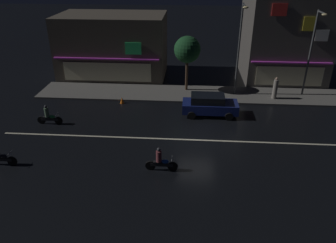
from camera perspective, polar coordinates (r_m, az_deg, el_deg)
ground_plane at (r=22.25m, az=5.07°, el=-3.27°), size 140.00×140.00×0.00m
lane_divider_stripe at (r=22.24m, az=5.07°, el=-3.26°), size 27.15×0.16×0.01m
sidewalk_far at (r=29.65m, az=4.97°, el=4.86°), size 28.58×3.92×0.14m
storefront_left_block at (r=34.60m, az=-9.58°, el=13.05°), size 10.60×6.61×6.16m
storefront_center_block at (r=35.43m, az=19.65°, el=14.22°), size 7.61×8.31×8.56m
streetlamp_west at (r=28.49m, az=12.47°, el=13.18°), size 0.44×1.64×7.78m
streetlamp_mid at (r=30.27m, az=24.00°, el=11.80°), size 0.44×1.64×7.27m
pedestrian_on_sidewalk at (r=29.56m, az=18.31°, el=5.48°), size 0.41×0.41×1.91m
street_tree at (r=29.27m, az=3.41°, el=12.46°), size 2.36×2.36×4.94m
parked_car_near_kerb at (r=25.55m, az=7.27°, el=2.96°), size 4.30×1.98×1.67m
motorcycle_lead at (r=18.85m, az=-1.31°, el=-6.97°), size 1.90×0.60×1.52m
motorcycle_following at (r=21.75m, az=-27.49°, el=-5.37°), size 1.90×0.60×1.52m
motorcycle_opposite_lane at (r=25.56m, az=-20.23°, el=0.86°), size 1.90×0.60×1.52m
traffic_cone at (r=27.94m, az=-8.09°, el=3.72°), size 0.36×0.36×0.55m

